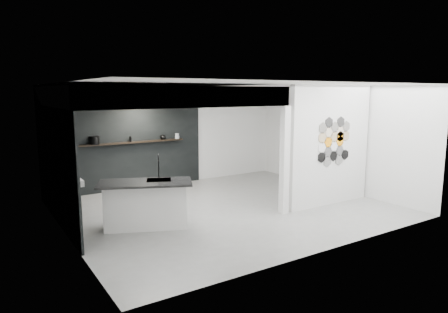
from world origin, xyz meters
TOP-DOWN VIEW (x-y plane):
  - floor at (0.00, 0.00)m, footprint 7.00×6.00m
  - partition_panel at (2.23, -1.00)m, footprint 2.45×0.15m
  - bay_clad_back at (-1.30, 2.97)m, footprint 4.40×0.04m
  - bay_clad_left at (-3.47, 1.00)m, footprint 0.04×4.00m
  - bulkhead at (-1.30, 1.00)m, footprint 4.40×4.00m
  - corner_column at (0.82, -1.00)m, footprint 0.16×0.16m
  - fascia_beam at (-1.30, -0.92)m, footprint 4.40×0.16m
  - wall_basin at (-3.24, 0.80)m, footprint 0.40×0.60m
  - display_shelf at (-1.20, 2.87)m, footprint 3.00×0.15m
  - kitchen_island at (-2.07, -0.26)m, footprint 1.93×1.44m
  - stockpot at (-2.19, 2.87)m, footprint 0.33×0.33m
  - kettle at (-0.29, 2.87)m, footprint 0.20×0.20m
  - glass_bowl at (0.15, 2.87)m, footprint 0.17×0.17m
  - glass_vase at (0.15, 2.87)m, footprint 0.11×0.11m
  - bottle_dark at (-1.23, 2.87)m, footprint 0.07×0.07m
  - utensil_cup at (-2.23, 2.87)m, footprint 0.09×0.09m
  - hex_tile_cluster at (2.26, -1.09)m, footprint 1.04×0.02m

SIDE VIEW (x-z plane):
  - floor at x=0.00m, z-range -0.01..0.00m
  - kitchen_island at x=-2.07m, z-range -0.23..1.19m
  - wall_basin at x=-3.24m, z-range 0.79..0.91m
  - bay_clad_back at x=-1.30m, z-range 0.00..2.35m
  - bay_clad_left at x=-3.47m, z-range 0.00..2.35m
  - corner_column at x=0.82m, z-range 0.00..2.35m
  - display_shelf at x=-1.20m, z-range 1.28..1.32m
  - glass_bowl at x=0.15m, z-range 1.32..1.41m
  - utensil_cup at x=-2.23m, z-range 1.32..1.42m
  - kettle at x=-0.29m, z-range 1.32..1.46m
  - bottle_dark at x=-1.23m, z-range 1.32..1.47m
  - glass_vase at x=0.15m, z-range 1.32..1.47m
  - partition_panel at x=2.23m, z-range 0.00..2.80m
  - stockpot at x=-2.19m, z-range 1.32..1.53m
  - hex_tile_cluster at x=2.26m, z-range 0.92..2.09m
  - bulkhead at x=-1.30m, z-range 2.35..2.75m
  - fascia_beam at x=-1.30m, z-range 2.35..2.75m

